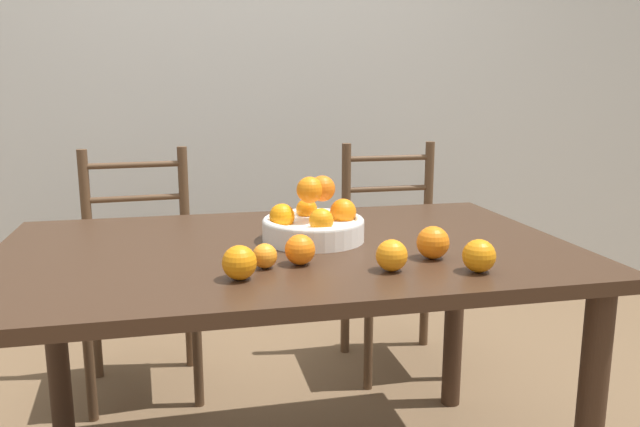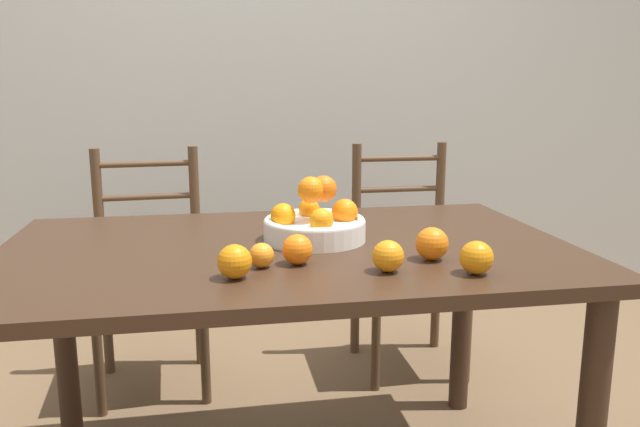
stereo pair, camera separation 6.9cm
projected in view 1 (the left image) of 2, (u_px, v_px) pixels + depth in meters
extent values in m
cube|color=beige|center=(233.00, 62.00, 3.06)|extent=(8.00, 0.06, 2.60)
cube|color=#382316|center=(287.00, 252.00, 1.70)|extent=(1.54, 0.95, 0.03)
cylinder|color=#382316|center=(590.00, 424.00, 1.55)|extent=(0.07, 0.07, 0.73)
cylinder|color=#382316|center=(57.00, 346.00, 2.01)|extent=(0.07, 0.07, 0.73)
cylinder|color=#382316|center=(454.00, 313.00, 2.31)|extent=(0.07, 0.07, 0.73)
cylinder|color=white|center=(313.00, 231.00, 1.75)|extent=(0.29, 0.29, 0.05)
torus|color=white|center=(313.00, 221.00, 1.75)|extent=(0.29, 0.29, 0.02)
sphere|color=orange|center=(343.00, 212.00, 1.77)|extent=(0.08, 0.08, 0.08)
sphere|color=orange|center=(307.00, 209.00, 1.83)|extent=(0.06, 0.06, 0.06)
sphere|color=orange|center=(282.00, 216.00, 1.72)|extent=(0.07, 0.07, 0.07)
sphere|color=orange|center=(321.00, 221.00, 1.66)|extent=(0.07, 0.07, 0.07)
sphere|color=orange|center=(322.00, 189.00, 1.74)|extent=(0.07, 0.07, 0.07)
sphere|color=orange|center=(310.00, 190.00, 1.75)|extent=(0.06, 0.06, 0.06)
sphere|color=orange|center=(310.00, 190.00, 1.72)|extent=(0.07, 0.07, 0.07)
sphere|color=orange|center=(433.00, 242.00, 1.57)|extent=(0.08, 0.08, 0.08)
sphere|color=orange|center=(479.00, 256.00, 1.45)|extent=(0.08, 0.08, 0.08)
sphere|color=orange|center=(265.00, 256.00, 1.49)|extent=(0.06, 0.06, 0.06)
sphere|color=orange|center=(301.00, 250.00, 1.51)|extent=(0.07, 0.07, 0.07)
sphere|color=orange|center=(239.00, 263.00, 1.40)|extent=(0.08, 0.08, 0.08)
sphere|color=orange|center=(392.00, 255.00, 1.46)|extent=(0.08, 0.08, 0.08)
cylinder|color=#513823|center=(89.00, 360.00, 2.22)|extent=(0.04, 0.04, 0.47)
cylinder|color=#513823|center=(197.00, 348.00, 2.32)|extent=(0.04, 0.04, 0.47)
cylinder|color=#513823|center=(91.00, 267.00, 2.50)|extent=(0.04, 0.04, 0.95)
cylinder|color=#513823|center=(187.00, 260.00, 2.61)|extent=(0.04, 0.04, 0.95)
cube|color=#513823|center=(140.00, 273.00, 2.39)|extent=(0.44, 0.43, 0.04)
cylinder|color=#513823|center=(138.00, 231.00, 2.53)|extent=(0.38, 0.05, 0.02)
cylinder|color=#513823|center=(136.00, 198.00, 2.50)|extent=(0.38, 0.05, 0.02)
cylinder|color=#513823|center=(134.00, 165.00, 2.47)|extent=(0.38, 0.05, 0.02)
cylinder|color=#513823|center=(368.00, 333.00, 2.45)|extent=(0.04, 0.04, 0.47)
cylinder|color=#513823|center=(458.00, 326.00, 2.53)|extent=(0.04, 0.04, 0.47)
cylinder|color=#513823|center=(346.00, 251.00, 2.75)|extent=(0.04, 0.04, 0.95)
cylinder|color=#513823|center=(427.00, 246.00, 2.83)|extent=(0.04, 0.04, 0.95)
cube|color=#513823|center=(400.00, 257.00, 2.61)|extent=(0.42, 0.40, 0.04)
cylinder|color=#513823|center=(387.00, 219.00, 2.76)|extent=(0.38, 0.03, 0.02)
cylinder|color=#513823|center=(388.00, 189.00, 2.73)|extent=(0.38, 0.03, 0.02)
cylinder|color=#513823|center=(389.00, 158.00, 2.70)|extent=(0.38, 0.03, 0.02)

